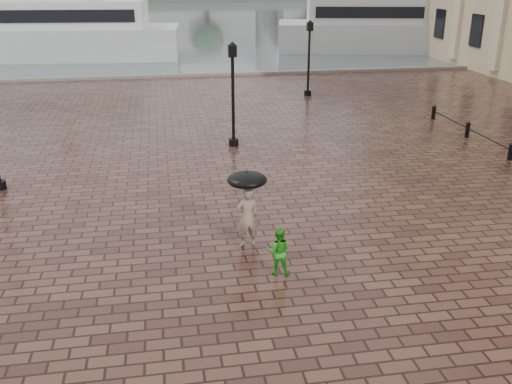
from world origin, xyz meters
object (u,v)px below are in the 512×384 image
(child_pedestrian, at_px, (279,251))
(ferry_near, at_px, (16,27))
(adult_pedestrian, at_px, (247,217))
(ferry_far, at_px, (423,22))
(street_lamps, at_px, (130,82))

(child_pedestrian, distance_m, ferry_near, 43.64)
(adult_pedestrian, bearing_deg, ferry_far, -129.39)
(street_lamps, height_order, ferry_far, ferry_far)
(street_lamps, relative_size, ferry_far, 0.76)
(adult_pedestrian, distance_m, ferry_far, 44.70)
(street_lamps, bearing_deg, adult_pedestrian, -75.08)
(child_pedestrian, bearing_deg, ferry_near, -56.31)
(street_lamps, distance_m, child_pedestrian, 15.79)
(street_lamps, bearing_deg, child_pedestrian, -74.78)
(street_lamps, xyz_separation_m, child_pedestrian, (4.12, -15.15, -1.68))
(street_lamps, relative_size, ferry_near, 0.76)
(adult_pedestrian, distance_m, child_pedestrian, 1.82)
(child_pedestrian, bearing_deg, adult_pedestrian, -58.45)
(street_lamps, distance_m, ferry_far, 36.37)
(ferry_near, bearing_deg, street_lamps, -62.83)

